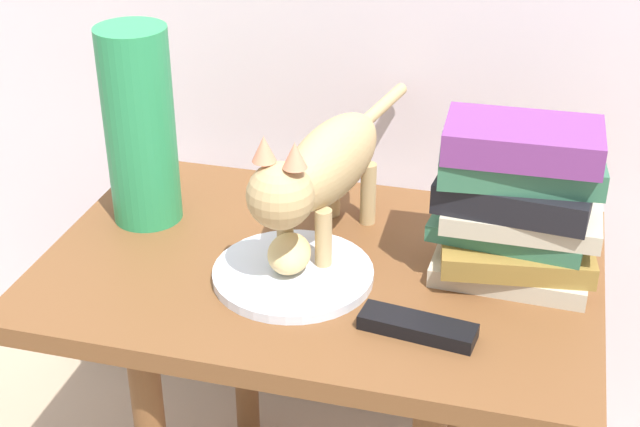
# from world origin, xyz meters

# --- Properties ---
(side_table) EXTENTS (0.80, 0.52, 0.54)m
(side_table) POSITION_xyz_m (0.00, 0.00, 0.46)
(side_table) COLOR brown
(side_table) RESTS_ON ground
(plate) EXTENTS (0.23, 0.23, 0.01)m
(plate) POSITION_xyz_m (-0.03, -0.05, 0.55)
(plate) COLOR silver
(plate) RESTS_ON side_table
(bread_roll) EXTENTS (0.07, 0.09, 0.05)m
(bread_roll) POSITION_xyz_m (-0.03, -0.05, 0.58)
(bread_roll) COLOR #E0BC7A
(bread_roll) RESTS_ON plate
(cat) EXTENTS (0.14, 0.47, 0.23)m
(cat) POSITION_xyz_m (-0.01, 0.03, 0.67)
(cat) COLOR tan
(cat) RESTS_ON side_table
(book_stack) EXTENTS (0.23, 0.15, 0.23)m
(book_stack) POSITION_xyz_m (0.27, 0.03, 0.66)
(book_stack) COLOR #BCB299
(book_stack) RESTS_ON side_table
(green_vase) EXTENTS (0.11, 0.11, 0.31)m
(green_vase) POSITION_xyz_m (-0.29, 0.06, 0.70)
(green_vase) COLOR #288C51
(green_vase) RESTS_ON side_table
(tv_remote) EXTENTS (0.15, 0.06, 0.02)m
(tv_remote) POSITION_xyz_m (0.16, -0.13, 0.55)
(tv_remote) COLOR black
(tv_remote) RESTS_ON side_table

